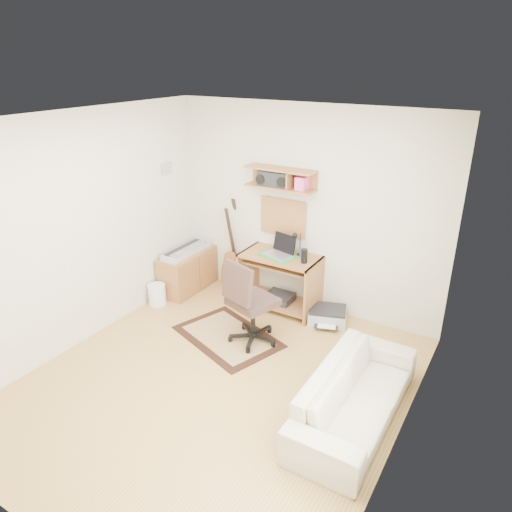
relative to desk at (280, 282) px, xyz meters
The scene contains 22 objects.
floor 1.78m from the desk, 83.58° to the right, with size 3.60×4.00×0.01m, color tan.
ceiling 2.83m from the desk, 83.58° to the right, with size 3.60×4.00×0.01m, color white.
back_wall 0.99m from the desk, 55.25° to the left, with size 3.60×0.01×2.60m, color beige.
left_wall 2.53m from the desk, 133.04° to the right, with size 0.01×4.00×2.60m, color beige.
right_wall 2.80m from the desk, 40.79° to the right, with size 0.01×4.00×2.60m, color beige.
wall_shelf 1.34m from the desk, 125.19° to the left, with size 0.90×0.25×0.26m, color #9B6536.
cork_board 0.84m from the desk, 112.53° to the left, with size 0.64×0.03×0.49m, color tan.
wall_photo 2.10m from the desk, behind, with size 0.02×0.20×0.15m, color #4C8CBF.
desk is the anchor object (origin of this frame).
laptop 0.51m from the desk, 135.31° to the right, with size 0.34×0.34×0.26m, color silver, non-canonical shape.
speaker 0.59m from the desk, ahead, with size 0.08×0.08×0.18m, color black.
desk_lamp 0.58m from the desk, 34.61° to the left, with size 0.10×0.10×0.30m, color black, non-canonical shape.
pencil_cup 0.51m from the desk, 20.89° to the left, with size 0.08×0.08×0.11m, color #335B9A.
boombox 1.33m from the desk, 141.90° to the left, with size 0.39×0.18×0.20m, color black.
rug 1.03m from the desk, 100.98° to the right, with size 1.22×0.82×0.02m, color tan.
task_chair 0.88m from the desk, 82.40° to the right, with size 0.53×0.53×1.05m, color #362520, non-canonical shape.
cabinet 1.40m from the desk, behind, with size 0.40×0.90×0.55m, color #9B6536.
music_keyboard 1.41m from the desk, behind, with size 0.25×0.81×0.07m, color #B2B5BA.
guitar 0.93m from the desk, behind, with size 0.35×0.22×1.31m, color #B06836, non-canonical shape.
waste_basket 1.66m from the desk, 152.60° to the right, with size 0.23×0.23×0.28m, color white.
printer 0.75m from the desk, ahead, with size 0.46×0.36×0.17m, color #A5A8AA.
sofa 2.15m from the desk, 43.02° to the right, with size 1.75×0.51×0.68m, color beige.
Camera 1 is at (2.39, -3.19, 3.11)m, focal length 33.36 mm.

